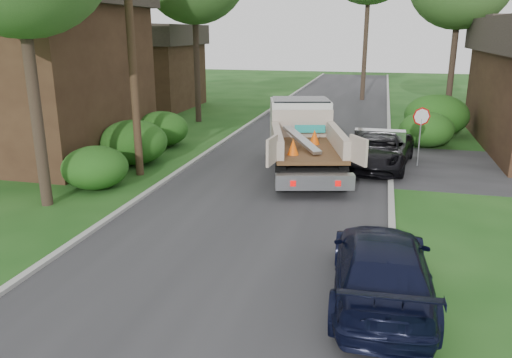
{
  "coord_description": "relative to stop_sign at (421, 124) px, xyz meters",
  "views": [
    {
      "loc": [
        3.56,
        -12.27,
        5.43
      ],
      "look_at": [
        0.08,
        1.58,
        1.2
      ],
      "focal_mm": 35.0,
      "sensor_mm": 36.0,
      "label": 1
    }
  ],
  "objects": [
    {
      "name": "hedge_left_c",
      "position": [
        -12.0,
        1.0,
        -0.93
      ],
      "size": [
        2.6,
        2.6,
        1.7
      ],
      "primitive_type": "ellipsoid",
      "color": "#104914",
      "rests_on": "ground"
    },
    {
      "name": "road",
      "position": [
        -5.2,
        1.0,
        -1.77
      ],
      "size": [
        8.0,
        90.0,
        0.02
      ],
      "primitive_type": "cube",
      "color": "#28282B",
      "rests_on": "ground"
    },
    {
      "name": "hedge_left_b",
      "position": [
        -11.7,
        -2.5,
        -0.84
      ],
      "size": [
        2.86,
        2.86,
        1.87
      ],
      "primitive_type": "ellipsoid",
      "color": "#104914",
      "rests_on": "ground"
    },
    {
      "name": "house_left_far",
      "position": [
        -18.7,
        13.0,
        1.27
      ],
      "size": [
        7.56,
        7.56,
        6.0
      ],
      "color": "#362216",
      "rests_on": "ground"
    },
    {
      "name": "navy_suv",
      "position": [
        -1.4,
        -11.5,
        -1.05
      ],
      "size": [
        2.26,
        5.08,
        1.45
      ],
      "primitive_type": "imported",
      "rotation": [
        0.0,
        0.0,
        3.19
      ],
      "color": "black",
      "rests_on": "ground"
    },
    {
      "name": "house_left_near",
      "position": [
        -17.2,
        -2.0,
        2.5
      ],
      "size": [
        9.72,
        8.64,
        8.4
      ],
      "color": "#362216",
      "rests_on": "ground"
    },
    {
      "name": "black_pickup",
      "position": [
        -1.6,
        -0.48,
        -1.05
      ],
      "size": [
        3.13,
        5.54,
        1.46
      ],
      "primitive_type": "imported",
      "rotation": [
        0.0,
        0.0,
        -0.14
      ],
      "color": "black",
      "rests_on": "ground"
    },
    {
      "name": "curb_right",
      "position": [
        -1.1,
        1.0,
        -1.72
      ],
      "size": [
        0.2,
        90.0,
        0.12
      ],
      "primitive_type": "cube",
      "color": "#9E9E99",
      "rests_on": "ground"
    },
    {
      "name": "utility_pole",
      "position": [
        -10.68,
        -4.02,
        3.4
      ],
      "size": [
        2.42,
        1.25,
        10.0
      ],
      "color": "#382619",
      "rests_on": "ground"
    },
    {
      "name": "hedge_right_b",
      "position": [
        1.3,
        7.0,
        -0.67
      ],
      "size": [
        3.38,
        3.38,
        2.21
      ],
      "primitive_type": "ellipsoid",
      "color": "#104914",
      "rests_on": "ground"
    },
    {
      "name": "curb_left",
      "position": [
        -9.3,
        1.0,
        -1.72
      ],
      "size": [
        0.2,
        90.0,
        0.12
      ],
      "primitive_type": "cube",
      "color": "#9E9E99",
      "rests_on": "ground"
    },
    {
      "name": "ground",
      "position": [
        -5.2,
        -9.0,
        -1.78
      ],
      "size": [
        120.0,
        120.0,
        0.0
      ],
      "primitive_type": "plane",
      "color": "#164213",
      "rests_on": "ground"
    },
    {
      "name": "stop_sign",
      "position": [
        0.0,
        0.0,
        0.0
      ],
      "size": [
        0.71,
        0.32,
        2.48
      ],
      "color": "slate",
      "rests_on": "ground"
    },
    {
      "name": "hedge_right_a",
      "position": [
        0.6,
        4.0,
        -0.93
      ],
      "size": [
        2.6,
        2.6,
        1.7
      ],
      "primitive_type": "ellipsoid",
      "color": "#104914",
      "rests_on": "ground"
    },
    {
      "name": "hedge_left_a",
      "position": [
        -11.4,
        -6.0,
        -1.01
      ],
      "size": [
        2.34,
        2.34,
        1.53
      ],
      "primitive_type": "ellipsoid",
      "color": "#104914",
      "rests_on": "ground"
    },
    {
      "name": "flatbed_truck",
      "position": [
        -4.71,
        -1.17,
        -0.33
      ],
      "size": [
        4.56,
        7.49,
        2.65
      ],
      "rotation": [
        0.0,
        0.0,
        0.25
      ],
      "color": "black",
      "rests_on": "ground"
    }
  ]
}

